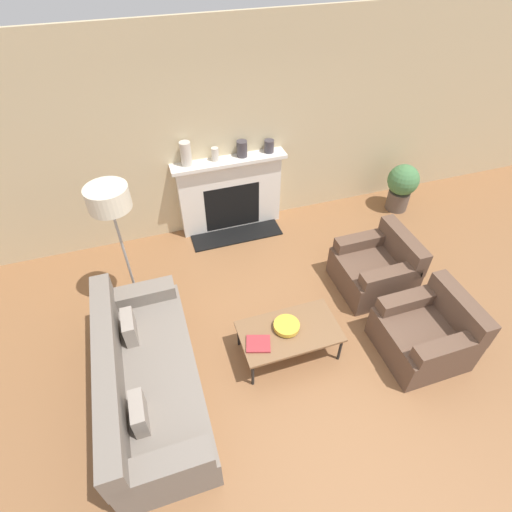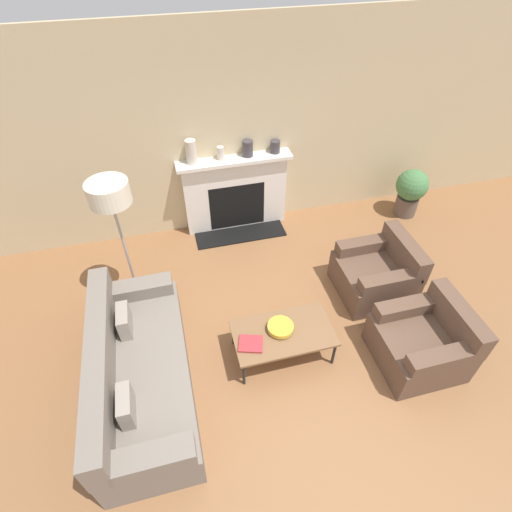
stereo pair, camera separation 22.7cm
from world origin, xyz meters
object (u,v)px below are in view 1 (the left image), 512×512
Objects in this scene: mantel_vase_center_left at (215,154)px; mantel_vase_right at (269,146)px; couch at (147,379)px; fireplace at (231,195)px; armchair_far at (376,268)px; mantel_vase_left at (186,154)px; coffee_table at (289,332)px; book at (258,344)px; armchair_near at (426,333)px; mantel_vase_center_right at (242,149)px; bowl at (287,326)px; floor_lamp at (111,209)px; potted_plant at (402,185)px.

mantel_vase_center_left is 1.05× the size of mantel_vase_right.
fireplace is at bearing -31.92° from couch.
armchair_far is 2.63× the size of mantel_vase_left.
coffee_table is 0.39m from book.
armchair_near is (3.00, -0.38, -0.02)m from couch.
couch is 3.44m from mantel_vase_right.
mantel_vase_center_right reaches higher than armchair_near.
couch is 3.02m from armchair_near.
armchair_near is at bearing -73.71° from mantel_vase_right.
couch is at bearing -176.32° from bowl.
mantel_vase_right is at bearing 0.00° from mantel_vase_left.
floor_lamp reaches higher than coffee_table.
potted_plant is at bearing 153.11° from armchair_near.
couch is 3.02m from mantel_vase_center_left.
coffee_table is 2.70m from mantel_vase_left.
mantel_vase_right is (2.15, 2.52, 0.93)m from couch.
armchair_far is at bearing -42.18° from mantel_vase_left.
mantel_vase_right reaches higher than couch.
bowl is at bearing 33.77° from book.
mantel_vase_left is (-2.01, 2.89, 1.03)m from armchair_near.
mantel_vase_left reaches higher than mantel_vase_center_left.
book is at bearing -98.87° from fireplace.
bowl is at bearing -68.05° from armchair_far.
mantel_vase_right is at bearing 169.01° from potted_plant.
mantel_vase_right is (0.77, 0.00, -0.00)m from mantel_vase_center_left.
armchair_far is at bearing -55.78° from mantel_vase_center_right.
mantel_vase_left reaches higher than couch.
floor_lamp is 1.51m from mantel_vase_left.
fireplace reaches higher than coffee_table.
couch is 1.53m from bowl.
coffee_table is at bearing -87.78° from couch.
couch is at bearing -89.99° from floor_lamp.
bowl is at bearing -107.93° from armchair_near.
armchair_near is at bearing -116.89° from potted_plant.
coffee_table is at bearing -103.87° from mantel_vase_right.
fireplace is at bearing 171.68° from potted_plant.
potted_plant is (2.73, 2.01, 0.01)m from bowl.
armchair_far is at bearing -131.71° from potted_plant.
armchair_far is 4.93× the size of mantel_vase_right.
mantel_vase_center_right is (-1.24, 2.89, 0.97)m from armchair_near.
mantel_vase_center_left is at bearing 171.92° from potted_plant.
mantel_vase_center_right is at bearing 180.00° from mantel_vase_right.
armchair_near is 3.30m from mantel_vase_center_right.
couch is 2.88m from mantel_vase_left.
mantel_vase_center_right is 2.67m from potted_plant.
book is at bearing -94.75° from mantel_vase_center_left.
mantel_vase_left is (0.98, 2.52, 1.01)m from couch.
couch reaches higher than bowl.
mantel_vase_right is at bearing -163.71° from armchair_near.
mantel_vase_left is at bearing -21.37° from couch.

